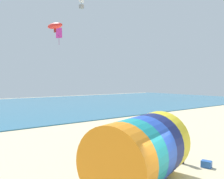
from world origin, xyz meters
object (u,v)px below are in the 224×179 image
at_px(giant_inflatable_tube, 140,151).
at_px(kite_white_box, 81,4).
at_px(kite_handler, 182,149).
at_px(cooler_box, 206,164).
at_px(kite_magenta_diamond, 59,33).
at_px(kite_red_parafoil, 55,26).
at_px(bystander_near_water, 156,125).

distance_m(giant_inflatable_tube, kite_white_box, 14.65).
xyz_separation_m(kite_handler, cooler_box, (0.50, -1.19, -0.63)).
distance_m(kite_handler, kite_magenta_diamond, 16.23).
distance_m(giant_inflatable_tube, kite_red_parafoil, 10.17).
xyz_separation_m(kite_magenta_diamond, kite_red_parafoil, (-3.66, -6.88, -0.94)).
bearing_deg(bystander_near_water, cooler_box, -119.53).
height_order(kite_magenta_diamond, bystander_near_water, kite_magenta_diamond).
height_order(kite_red_parafoil, cooler_box, kite_red_parafoil).
bearing_deg(kite_white_box, kite_handler, -86.92).
distance_m(kite_handler, kite_red_parafoil, 11.11).
xyz_separation_m(kite_magenta_diamond, bystander_near_water, (5.30, -7.80, -8.40)).
xyz_separation_m(kite_handler, kite_magenta_diamond, (-0.69, 13.86, 8.42)).
xyz_separation_m(kite_red_parafoil, cooler_box, (4.85, -8.17, -8.10)).
relative_size(kite_handler, kite_white_box, 1.80).
xyz_separation_m(bystander_near_water, cooler_box, (-4.11, -7.25, -0.64)).
relative_size(kite_handler, kite_magenta_diamond, 0.98).
bearing_deg(giant_inflatable_tube, kite_red_parafoil, 93.35).
height_order(giant_inflatable_tube, kite_handler, giant_inflatable_tube).
xyz_separation_m(kite_handler, bystander_near_water, (4.61, 6.06, 0.02)).
distance_m(bystander_near_water, cooler_box, 8.35).
bearing_deg(giant_inflatable_tube, kite_magenta_diamond, 77.47).
relative_size(kite_magenta_diamond, kite_red_parafoil, 1.17).
bearing_deg(giant_inflatable_tube, kite_handler, 8.92).
distance_m(giant_inflatable_tube, kite_magenta_diamond, 16.70).
bearing_deg(kite_magenta_diamond, bystander_near_water, -55.82).
height_order(kite_handler, bystander_near_water, bystander_near_water).
bearing_deg(bystander_near_water, giant_inflatable_tube, -141.92).
relative_size(kite_handler, bystander_near_water, 0.98).
bearing_deg(kite_white_box, bystander_near_water, -36.85).
height_order(giant_inflatable_tube, kite_white_box, kite_white_box).
relative_size(kite_white_box, cooler_box, 1.70).
bearing_deg(kite_white_box, cooler_box, -84.66).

